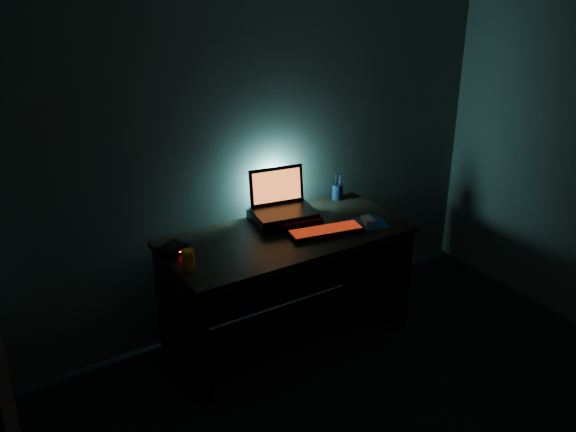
# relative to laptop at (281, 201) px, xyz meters

# --- Properties ---
(room) EXTENTS (3.50, 4.00, 2.50)m
(room) POSITION_rel_laptop_xyz_m (-0.09, -1.83, 0.38)
(room) COLOR black
(room) RESTS_ON ground
(desk) EXTENTS (1.50, 0.70, 0.75)m
(desk) POSITION_rel_laptop_xyz_m (-0.09, -0.16, -0.38)
(desk) COLOR black
(desk) RESTS_ON ground
(riser) EXTENTS (0.44, 0.36, 0.06)m
(riser) POSITION_rel_laptop_xyz_m (-0.01, -0.05, -0.09)
(riser) COLOR black
(riser) RESTS_ON desk
(laptop) EXTENTS (0.42, 0.34, 0.26)m
(laptop) POSITION_rel_laptop_xyz_m (0.00, 0.00, 0.00)
(laptop) COLOR black
(laptop) RESTS_ON riser
(keyboard) EXTENTS (0.48, 0.23, 0.03)m
(keyboard) POSITION_rel_laptop_xyz_m (0.12, -0.32, -0.11)
(keyboard) COLOR black
(keyboard) RESTS_ON desk
(mousepad) EXTENTS (0.27, 0.25, 0.00)m
(mousepad) POSITION_rel_laptop_xyz_m (0.43, -0.35, -0.12)
(mousepad) COLOR navy
(mousepad) RESTS_ON desk
(mouse) EXTENTS (0.09, 0.12, 0.03)m
(mouse) POSITION_rel_laptop_xyz_m (0.43, -0.35, -0.10)
(mouse) COLOR gray
(mouse) RESTS_ON mousepad
(pen_cup) EXTENTS (0.09, 0.09, 0.11)m
(pen_cup) POSITION_rel_laptop_xyz_m (0.50, 0.08, -0.07)
(pen_cup) COLOR black
(pen_cup) RESTS_ON desk
(juice_glass) EXTENTS (0.09, 0.09, 0.11)m
(juice_glass) POSITION_rel_laptop_xyz_m (-0.77, -0.30, -0.06)
(juice_glass) COLOR orange
(juice_glass) RESTS_ON desk
(router) EXTENTS (0.17, 0.16, 0.05)m
(router) POSITION_rel_laptop_xyz_m (-0.77, -0.08, -0.10)
(router) COLOR black
(router) RESTS_ON desk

